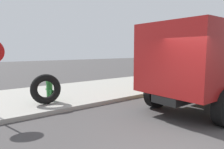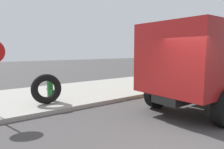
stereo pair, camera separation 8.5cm
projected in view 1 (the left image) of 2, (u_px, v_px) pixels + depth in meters
name	position (u px, v px, depth m)	size (l,w,h in m)	color
ground_plane	(175.00, 149.00, 4.55)	(80.00, 80.00, 0.00)	#423F3F
sidewalk_curb	(56.00, 95.00, 9.64)	(36.00, 5.00, 0.15)	#99968E
fire_hydrant	(50.00, 89.00, 8.26)	(0.27, 0.62, 0.89)	#2D8438
loose_tire	(46.00, 89.00, 7.73)	(1.13, 1.13, 0.26)	black
dump_truck_yellow	(218.00, 64.00, 8.03)	(7.00, 2.81, 3.00)	gold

